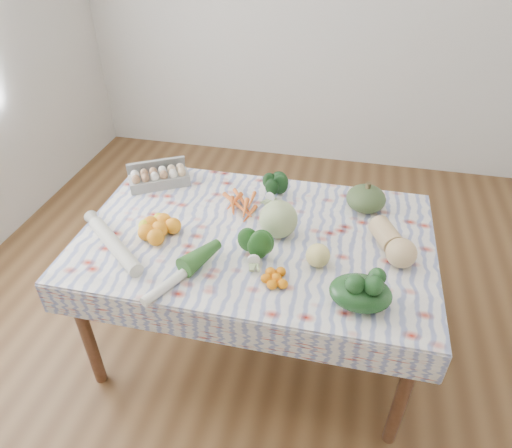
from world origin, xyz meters
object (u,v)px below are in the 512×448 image
egg_carton (159,179)px  kabocha_squash (366,199)px  dining_table (256,247)px  grapefruit (318,255)px  butternut_squash (393,241)px  cabbage (278,219)px

egg_carton → kabocha_squash: kabocha_squash is taller
dining_table → grapefruit: 0.37m
egg_carton → kabocha_squash: 1.11m
dining_table → kabocha_squash: 0.61m
butternut_squash → grapefruit: 0.35m
kabocha_squash → cabbage: cabbage is taller
cabbage → dining_table: bearing=-170.3°
dining_table → kabocha_squash: bearing=33.0°
kabocha_squash → dining_table: bearing=-147.0°
egg_carton → grapefruit: (0.92, -0.47, 0.01)m
egg_carton → kabocha_squash: (1.11, 0.01, 0.02)m
grapefruit → kabocha_squash: bearing=68.6°
kabocha_squash → butternut_squash: bearing=-68.2°
egg_carton → grapefruit: bearing=-57.5°
dining_table → butternut_squash: butternut_squash is taller
grapefruit → cabbage: bearing=139.8°
egg_carton → grapefruit: 1.04m
butternut_squash → kabocha_squash: bearing=86.6°
cabbage → grapefruit: bearing=-40.2°
dining_table → egg_carton: 0.70m
dining_table → butternut_squash: size_ratio=5.49×
egg_carton → cabbage: 0.78m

